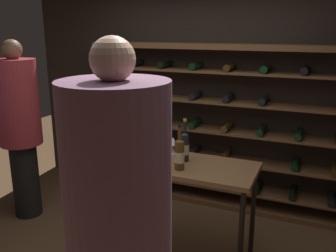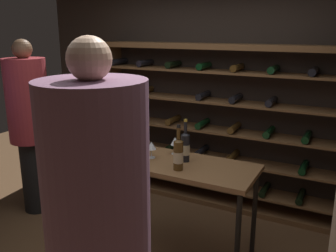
{
  "view_description": "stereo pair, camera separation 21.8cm",
  "coord_description": "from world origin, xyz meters",
  "px_view_note": "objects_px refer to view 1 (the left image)",
  "views": [
    {
      "loc": [
        1.34,
        -2.43,
        2.06
      ],
      "look_at": [
        0.15,
        0.31,
        1.25
      ],
      "focal_mm": 38.96,
      "sensor_mm": 36.0,
      "label": 1
    },
    {
      "loc": [
        1.54,
        -2.34,
        2.06
      ],
      "look_at": [
        0.15,
        0.31,
        1.25
      ],
      "focal_mm": 38.96,
      "sensor_mm": 36.0,
      "label": 2
    }
  ],
  "objects_px": {
    "wine_rack": "(212,127)",
    "wine_bottle_gold_foil": "(141,149)",
    "person_guest_blue_shirt": "(119,229)",
    "wine_bottle_red_label": "(180,154)",
    "tasting_table": "(186,175)",
    "wine_bottle_amber_reserve": "(185,146)",
    "person_guest_khaki": "(20,123)",
    "wine_glass_stemmed_left": "(150,146)",
    "wine_glass_stemmed_center": "(173,142)"
  },
  "relations": [
    {
      "from": "wine_bottle_red_label",
      "to": "wine_rack",
      "type": "bearing_deg",
      "value": 94.7
    },
    {
      "from": "wine_bottle_red_label",
      "to": "wine_glass_stemmed_left",
      "type": "bearing_deg",
      "value": 156.83
    },
    {
      "from": "wine_bottle_amber_reserve",
      "to": "wine_glass_stemmed_center",
      "type": "xyz_separation_m",
      "value": [
        -0.17,
        0.13,
        -0.02
      ]
    },
    {
      "from": "tasting_table",
      "to": "person_guest_khaki",
      "type": "distance_m",
      "value": 1.94
    },
    {
      "from": "wine_rack",
      "to": "wine_bottle_gold_foil",
      "type": "distance_m",
      "value": 1.34
    },
    {
      "from": "wine_bottle_red_label",
      "to": "wine_glass_stemmed_left",
      "type": "distance_m",
      "value": 0.37
    },
    {
      "from": "wine_glass_stemmed_center",
      "to": "wine_bottle_red_label",
      "type": "bearing_deg",
      "value": -59.5
    },
    {
      "from": "wine_bottle_gold_foil",
      "to": "wine_bottle_amber_reserve",
      "type": "xyz_separation_m",
      "value": [
        0.32,
        0.22,
        0.0
      ]
    },
    {
      "from": "tasting_table",
      "to": "person_guest_khaki",
      "type": "bearing_deg",
      "value": 179.27
    },
    {
      "from": "wine_glass_stemmed_center",
      "to": "wine_bottle_gold_foil",
      "type": "bearing_deg",
      "value": -113.36
    },
    {
      "from": "tasting_table",
      "to": "person_guest_blue_shirt",
      "type": "xyz_separation_m",
      "value": [
        0.2,
        -1.47,
        0.32
      ]
    },
    {
      "from": "wine_bottle_gold_foil",
      "to": "person_guest_khaki",
      "type": "bearing_deg",
      "value": 173.27
    },
    {
      "from": "wine_bottle_gold_foil",
      "to": "wine_glass_stemmed_left",
      "type": "bearing_deg",
      "value": 86.67
    },
    {
      "from": "wine_rack",
      "to": "wine_bottle_amber_reserve",
      "type": "xyz_separation_m",
      "value": [
        0.07,
        -1.1,
        0.1
      ]
    },
    {
      "from": "person_guest_khaki",
      "to": "wine_glass_stemmed_center",
      "type": "xyz_separation_m",
      "value": [
        1.72,
        0.17,
        -0.05
      ]
    },
    {
      "from": "tasting_table",
      "to": "wine_bottle_red_label",
      "type": "height_order",
      "value": "wine_bottle_red_label"
    },
    {
      "from": "person_guest_blue_shirt",
      "to": "wine_glass_stemmed_left",
      "type": "distance_m",
      "value": 1.57
    },
    {
      "from": "person_guest_khaki",
      "to": "wine_glass_stemmed_center",
      "type": "distance_m",
      "value": 1.72
    },
    {
      "from": "wine_rack",
      "to": "person_guest_blue_shirt",
      "type": "distance_m",
      "value": 2.65
    },
    {
      "from": "wine_rack",
      "to": "wine_glass_stemmed_center",
      "type": "distance_m",
      "value": 0.97
    },
    {
      "from": "person_guest_khaki",
      "to": "wine_bottle_red_label",
      "type": "relative_size",
      "value": 5.02
    },
    {
      "from": "tasting_table",
      "to": "wine_bottle_gold_foil",
      "type": "bearing_deg",
      "value": -156.1
    },
    {
      "from": "person_guest_khaki",
      "to": "wine_bottle_gold_foil",
      "type": "xyz_separation_m",
      "value": [
        1.56,
        -0.18,
        -0.03
      ]
    },
    {
      "from": "person_guest_blue_shirt",
      "to": "person_guest_khaki",
      "type": "relative_size",
      "value": 1.04
    },
    {
      "from": "person_guest_khaki",
      "to": "wine_bottle_gold_foil",
      "type": "relative_size",
      "value": 5.41
    },
    {
      "from": "wine_bottle_gold_foil",
      "to": "wine_bottle_amber_reserve",
      "type": "distance_m",
      "value": 0.39
    },
    {
      "from": "wine_rack",
      "to": "wine_bottle_red_label",
      "type": "relative_size",
      "value": 7.68
    },
    {
      "from": "wine_rack",
      "to": "person_guest_khaki",
      "type": "relative_size",
      "value": 1.53
    },
    {
      "from": "person_guest_blue_shirt",
      "to": "wine_bottle_red_label",
      "type": "height_order",
      "value": "person_guest_blue_shirt"
    },
    {
      "from": "wine_rack",
      "to": "wine_bottle_amber_reserve",
      "type": "relative_size",
      "value": 7.73
    },
    {
      "from": "tasting_table",
      "to": "wine_bottle_gold_foil",
      "type": "height_order",
      "value": "wine_bottle_gold_foil"
    },
    {
      "from": "person_guest_khaki",
      "to": "wine_glass_stemmed_center",
      "type": "relative_size",
      "value": 11.97
    },
    {
      "from": "wine_rack",
      "to": "wine_bottle_gold_foil",
      "type": "relative_size",
      "value": 8.27
    },
    {
      "from": "wine_rack",
      "to": "tasting_table",
      "type": "height_order",
      "value": "wine_rack"
    },
    {
      "from": "wine_glass_stemmed_left",
      "to": "wine_bottle_gold_foil",
      "type": "bearing_deg",
      "value": -93.33
    },
    {
      "from": "wine_rack",
      "to": "wine_bottle_amber_reserve",
      "type": "height_order",
      "value": "wine_rack"
    },
    {
      "from": "tasting_table",
      "to": "wine_glass_stemmed_center",
      "type": "xyz_separation_m",
      "value": [
        -0.21,
        0.19,
        0.22
      ]
    },
    {
      "from": "wine_rack",
      "to": "tasting_table",
      "type": "relative_size",
      "value": 2.45
    },
    {
      "from": "person_guest_blue_shirt",
      "to": "wine_bottle_gold_foil",
      "type": "relative_size",
      "value": 5.63
    },
    {
      "from": "wine_bottle_red_label",
      "to": "person_guest_blue_shirt",
      "type": "bearing_deg",
      "value": -80.98
    },
    {
      "from": "person_guest_blue_shirt",
      "to": "wine_bottle_amber_reserve",
      "type": "bearing_deg",
      "value": 0.62
    },
    {
      "from": "person_guest_blue_shirt",
      "to": "wine_bottle_amber_reserve",
      "type": "distance_m",
      "value": 1.55
    },
    {
      "from": "wine_bottle_gold_foil",
      "to": "wine_glass_stemmed_center",
      "type": "distance_m",
      "value": 0.38
    },
    {
      "from": "wine_bottle_red_label",
      "to": "person_guest_khaki",
      "type": "bearing_deg",
      "value": 174.83
    },
    {
      "from": "tasting_table",
      "to": "wine_bottle_amber_reserve",
      "type": "bearing_deg",
      "value": 124.93
    },
    {
      "from": "tasting_table",
      "to": "person_guest_blue_shirt",
      "type": "height_order",
      "value": "person_guest_blue_shirt"
    },
    {
      "from": "tasting_table",
      "to": "wine_bottle_amber_reserve",
      "type": "height_order",
      "value": "wine_bottle_amber_reserve"
    },
    {
      "from": "wine_bottle_gold_foil",
      "to": "wine_bottle_amber_reserve",
      "type": "relative_size",
      "value": 0.93
    },
    {
      "from": "person_guest_blue_shirt",
      "to": "wine_bottle_red_label",
      "type": "distance_m",
      "value": 1.34
    },
    {
      "from": "wine_bottle_red_label",
      "to": "wine_glass_stemmed_center",
      "type": "height_order",
      "value": "wine_bottle_red_label"
    }
  ]
}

